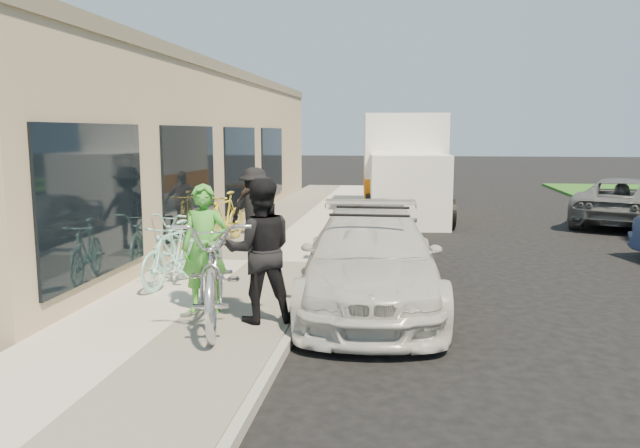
{
  "coord_description": "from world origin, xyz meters",
  "views": [
    {
      "loc": [
        0.93,
        -8.38,
        2.58
      ],
      "look_at": [
        -0.48,
        1.86,
        1.05
      ],
      "focal_mm": 35.0,
      "sensor_mm": 36.0,
      "label": 1
    }
  ],
  "objects": [
    {
      "name": "ground",
      "position": [
        0.0,
        0.0,
        0.0
      ],
      "size": [
        120.0,
        120.0,
        0.0
      ],
      "primitive_type": "plane",
      "color": "black",
      "rests_on": "ground"
    },
    {
      "name": "sidewalk",
      "position": [
        -2.0,
        3.0,
        0.07
      ],
      "size": [
        3.0,
        34.0,
        0.15
      ],
      "primitive_type": "cube",
      "color": "#BCB7A9",
      "rests_on": "ground"
    },
    {
      "name": "curb",
      "position": [
        -0.45,
        3.0,
        0.07
      ],
      "size": [
        0.12,
        34.0,
        0.13
      ],
      "primitive_type": "cube",
      "color": "#99958B",
      "rests_on": "ground"
    },
    {
      "name": "storefront",
      "position": [
        -5.24,
        7.99,
        2.12
      ],
      "size": [
        3.6,
        20.0,
        4.22
      ],
      "color": "tan",
      "rests_on": "ground"
    },
    {
      "name": "bike_rack",
      "position": [
        -3.13,
        3.16,
        0.62
      ],
      "size": [
        0.24,
        0.53,
        0.79
      ],
      "rotation": [
        0.0,
        0.0,
        0.37
      ],
      "color": "black",
      "rests_on": "sidewalk"
    },
    {
      "name": "sandwich_board",
      "position": [
        -3.1,
        8.72,
        0.64
      ],
      "size": [
        0.65,
        0.65,
        0.96
      ],
      "rotation": [
        0.0,
        0.0,
        0.11
      ],
      "color": "black",
      "rests_on": "sidewalk"
    },
    {
      "name": "sedan_white",
      "position": [
        0.44,
        0.69,
        0.7
      ],
      "size": [
        2.27,
        4.96,
        1.45
      ],
      "rotation": [
        0.0,
        0.0,
        0.06
      ],
      "color": "silver",
      "rests_on": "ground"
    },
    {
      "name": "sedan_silver",
      "position": [
        0.44,
        4.79,
        0.6
      ],
      "size": [
        1.7,
        3.64,
        1.21
      ],
      "primitive_type": "imported",
      "rotation": [
        0.0,
        0.0,
        0.08
      ],
      "color": "#97979C",
      "rests_on": "ground"
    },
    {
      "name": "moving_truck",
      "position": [
        0.84,
        11.27,
        1.38
      ],
      "size": [
        2.83,
        6.49,
        3.12
      ],
      "rotation": [
        0.0,
        0.0,
        0.08
      ],
      "color": "white",
      "rests_on": "ground"
    },
    {
      "name": "far_car_gray",
      "position": [
        6.96,
        9.9,
        0.66
      ],
      "size": [
        3.93,
        5.2,
        1.31
      ],
      "primitive_type": "imported",
      "rotation": [
        0.0,
        0.0,
        2.72
      ],
      "color": "#585B5D",
      "rests_on": "ground"
    },
    {
      "name": "tandem_bike",
      "position": [
        -1.45,
        -0.83,
        0.84
      ],
      "size": [
        1.54,
        2.77,
        1.38
      ],
      "primitive_type": "imported",
      "rotation": [
        0.0,
        0.0,
        0.25
      ],
      "color": "silver",
      "rests_on": "sidewalk"
    },
    {
      "name": "woman_rider",
      "position": [
        -1.74,
        -0.41,
        1.02
      ],
      "size": [
        0.64,
        0.43,
        1.74
      ],
      "primitive_type": "imported",
      "rotation": [
        0.0,
        0.0,
        0.02
      ],
      "color": "green",
      "rests_on": "sidewalk"
    },
    {
      "name": "man_standing",
      "position": [
        -0.9,
        -0.72,
        1.08
      ],
      "size": [
        1.07,
        0.93,
        1.85
      ],
      "primitive_type": "imported",
      "rotation": [
        0.0,
        0.0,
        3.44
      ],
      "color": "black",
      "rests_on": "sidewalk"
    },
    {
      "name": "cruiser_bike_a",
      "position": [
        -2.72,
        0.95,
        0.66
      ],
      "size": [
        0.83,
        1.76,
        1.02
      ],
      "primitive_type": "imported",
      "rotation": [
        0.0,
        0.0,
        -0.22
      ],
      "color": "#9AE5D7",
      "rests_on": "sidewalk"
    },
    {
      "name": "cruiser_bike_b",
      "position": [
        -3.04,
        2.41,
        0.66
      ],
      "size": [
        1.02,
        2.02,
        1.01
      ],
      "primitive_type": "imported",
      "rotation": [
        0.0,
        0.0,
        -0.18
      ],
      "color": "#9AE5D7",
      "rests_on": "sidewalk"
    },
    {
      "name": "cruiser_bike_c",
      "position": [
        -3.02,
        4.83,
        0.71
      ],
      "size": [
        0.85,
        1.92,
        1.11
      ],
      "primitive_type": "imported",
      "rotation": [
        0.0,
        0.0,
        -0.18
      ],
      "color": "gold",
      "rests_on": "sidewalk"
    },
    {
      "name": "bystander_a",
      "position": [
        -2.1,
        3.92,
        1.01
      ],
      "size": [
        1.24,
        0.92,
        1.72
      ],
      "primitive_type": "imported",
      "rotation": [
        0.0,
        0.0,
        2.87
      ],
      "color": "black",
      "rests_on": "sidewalk"
    },
    {
      "name": "bystander_b",
      "position": [
        -2.58,
        5.82,
        0.91
      ],
      "size": [
        0.91,
        0.43,
        1.52
      ],
      "primitive_type": "imported",
      "rotation": [
        0.0,
        0.0,
        -0.07
      ],
      "color": "brown",
      "rests_on": "sidewalk"
    }
  ]
}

